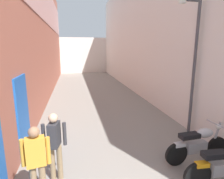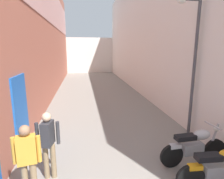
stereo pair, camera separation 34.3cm
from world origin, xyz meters
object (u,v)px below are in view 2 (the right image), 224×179
(pedestrian_mid_alley, at_px, (27,158))
(pedestrian_further_down, at_px, (48,141))
(motorcycle_fourth, at_px, (195,146))
(motorcycle_third, at_px, (220,168))
(street_lamp, at_px, (192,59))

(pedestrian_mid_alley, distance_m, pedestrian_further_down, 0.71)
(motorcycle_fourth, height_order, pedestrian_mid_alley, pedestrian_mid_alley)
(motorcycle_fourth, distance_m, pedestrian_further_down, 3.58)
(motorcycle_third, relative_size, street_lamp, 0.42)
(motorcycle_fourth, bearing_deg, street_lamp, 66.37)
(pedestrian_mid_alley, xyz_separation_m, pedestrian_further_down, (0.27, 0.65, 0.00))
(motorcycle_third, height_order, pedestrian_mid_alley, pedestrian_mid_alley)
(pedestrian_mid_alley, height_order, street_lamp, street_lamp)
(motorcycle_fourth, relative_size, pedestrian_mid_alley, 1.18)
(motorcycle_third, bearing_deg, street_lamp, 74.55)
(street_lamp, bearing_deg, motorcycle_fourth, -113.63)
(street_lamp, bearing_deg, pedestrian_mid_alley, -153.68)
(motorcycle_third, xyz_separation_m, motorcycle_fourth, (-0.00, 0.93, 0.00))
(pedestrian_further_down, height_order, street_lamp, street_lamp)
(pedestrian_mid_alley, bearing_deg, pedestrian_further_down, 67.83)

